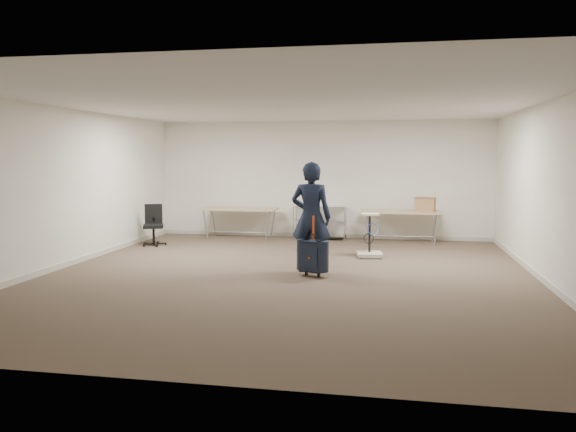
# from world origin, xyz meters

# --- Properties ---
(ground) EXTENTS (9.00, 9.00, 0.00)m
(ground) POSITION_xyz_m (0.00, 0.00, 0.00)
(ground) COLOR #4C3F2E
(ground) RESTS_ON ground
(room_shell) EXTENTS (8.00, 9.00, 9.00)m
(room_shell) POSITION_xyz_m (0.00, 1.38, 0.05)
(room_shell) COLOR silver
(room_shell) RESTS_ON ground
(folding_table_left) EXTENTS (1.80, 0.75, 0.73)m
(folding_table_left) POSITION_xyz_m (-1.90, 3.95, 0.68)
(folding_table_left) COLOR tan
(folding_table_left) RESTS_ON ground
(folding_table_right) EXTENTS (1.80, 0.75, 0.73)m
(folding_table_right) POSITION_xyz_m (1.90, 3.95, 0.68)
(folding_table_right) COLOR tan
(folding_table_right) RESTS_ON ground
(wire_shelf) EXTENTS (1.22, 0.47, 0.80)m
(wire_shelf) POSITION_xyz_m (0.00, 4.20, 0.44)
(wire_shelf) COLOR silver
(wire_shelf) RESTS_ON ground
(person) EXTENTS (0.71, 0.49, 1.87)m
(person) POSITION_xyz_m (0.33, 0.38, 0.93)
(person) COLOR black
(person) RESTS_ON ground
(suitcase) EXTENTS (0.42, 0.33, 1.00)m
(suitcase) POSITION_xyz_m (0.41, 0.02, 0.34)
(suitcase) COLOR black
(suitcase) RESTS_ON ground
(office_chair) EXTENTS (0.55, 0.55, 0.90)m
(office_chair) POSITION_xyz_m (-3.50, 2.62, 0.27)
(office_chair) COLOR black
(office_chair) RESTS_ON ground
(equipment_cart) EXTENTS (0.53, 0.53, 0.86)m
(equipment_cart) POSITION_xyz_m (1.26, 1.97, 0.23)
(equipment_cart) COLOR beige
(equipment_cart) RESTS_ON ground
(cardboard_box) EXTENTS (0.48, 0.40, 0.32)m
(cardboard_box) POSITION_xyz_m (2.40, 3.89, 0.89)
(cardboard_box) COLOR olive
(cardboard_box) RESTS_ON folding_table_right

